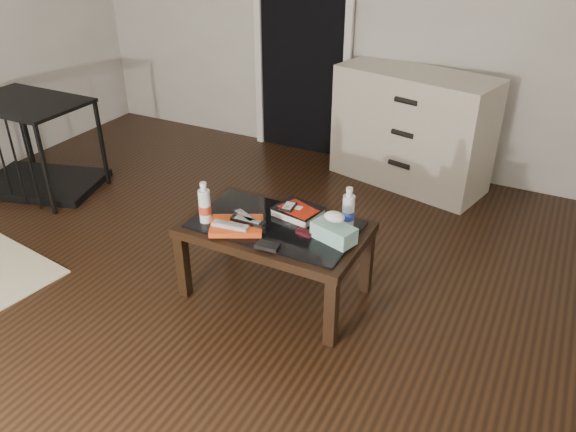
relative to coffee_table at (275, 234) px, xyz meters
name	(u,v)px	position (x,y,z in m)	size (l,w,h in m)	color
ground	(174,311)	(-0.42, -0.43, -0.40)	(5.00, 5.00, 0.00)	black
room_shell	(136,9)	(-0.42, -0.43, 1.22)	(5.00, 5.00, 5.00)	beige
doorway	(303,35)	(-0.82, 2.04, 0.63)	(0.90, 0.08, 2.07)	black
coffee_table	(275,234)	(0.00, 0.00, 0.00)	(1.00, 0.60, 0.46)	black
dresser	(412,129)	(0.25, 1.80, 0.05)	(1.28, 0.77, 0.90)	beige
pet_crate	(38,160)	(-2.32, 0.37, -0.17)	(1.03, 0.83, 0.71)	black
magazines	(236,226)	(-0.16, -0.14, 0.08)	(0.28, 0.21, 0.03)	#DE4514
remote_silver	(230,225)	(-0.17, -0.18, 0.11)	(0.20, 0.05, 0.02)	#ADADB2
remote_black_front	(248,221)	(-0.11, -0.10, 0.11)	(0.20, 0.05, 0.02)	black
remote_black_back	(245,217)	(-0.15, -0.07, 0.11)	(0.20, 0.05, 0.02)	black
textbook	(298,211)	(0.07, 0.15, 0.09)	(0.25, 0.20, 0.05)	black
dvd_mailers	(298,208)	(0.07, 0.14, 0.11)	(0.19, 0.14, 0.01)	#B51E0C
ipod	(289,206)	(0.03, 0.11, 0.12)	(0.06, 0.10, 0.02)	black
flip_phone	(305,233)	(0.19, -0.03, 0.08)	(0.09, 0.05, 0.02)	black
wallet	(267,246)	(0.08, -0.23, 0.07)	(0.12, 0.07, 0.02)	black
water_bottle_left	(204,202)	(-0.36, -0.15, 0.18)	(0.07, 0.07, 0.24)	silver
water_bottle_right	(348,208)	(0.37, 0.15, 0.18)	(0.07, 0.07, 0.24)	white
tissue_box	(334,233)	(0.35, -0.01, 0.11)	(0.23, 0.12, 0.09)	teal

